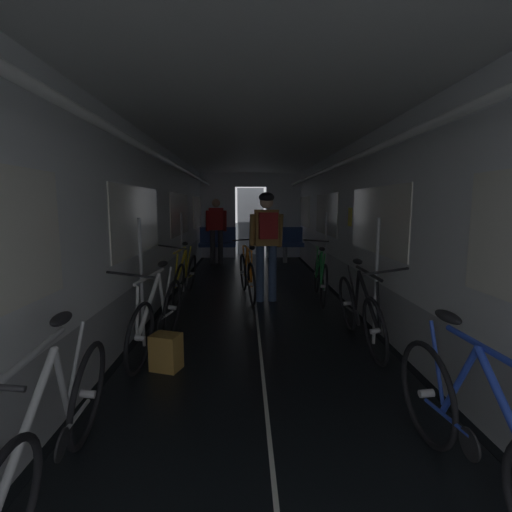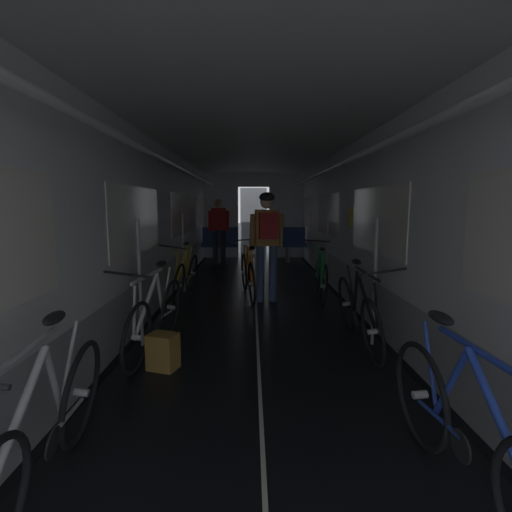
% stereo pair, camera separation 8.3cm
% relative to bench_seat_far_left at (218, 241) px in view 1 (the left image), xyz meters
% --- Properties ---
extents(ground_plane, '(60.00, 60.00, 0.00)m').
position_rel_bench_seat_far_left_xyz_m(ground_plane, '(0.90, -8.07, -0.57)').
color(ground_plane, black).
extents(train_car_shell, '(3.14, 12.34, 2.57)m').
position_rel_bench_seat_far_left_xyz_m(train_car_shell, '(0.90, -4.47, 1.13)').
color(train_car_shell, black).
rests_on(train_car_shell, ground).
extents(bench_seat_far_left, '(0.98, 0.51, 0.95)m').
position_rel_bench_seat_far_left_xyz_m(bench_seat_far_left, '(0.00, 0.00, 0.00)').
color(bench_seat_far_left, gray).
rests_on(bench_seat_far_left, ground).
extents(bench_seat_far_right, '(0.98, 0.51, 0.95)m').
position_rel_bench_seat_far_left_xyz_m(bench_seat_far_right, '(1.80, 0.00, 0.00)').
color(bench_seat_far_right, gray).
rests_on(bench_seat_far_right, ground).
extents(bicycle_black, '(0.44, 1.69, 0.96)m').
position_rel_bench_seat_far_left_xyz_m(bicycle_black, '(2.00, -5.99, -0.19)').
color(bicycle_black, black).
rests_on(bicycle_black, ground).
extents(bicycle_silver, '(0.44, 1.70, 0.96)m').
position_rel_bench_seat_far_left_xyz_m(bicycle_silver, '(-0.23, -8.15, -0.19)').
color(bicycle_silver, black).
rests_on(bicycle_silver, ground).
extents(bicycle_blue, '(0.44, 1.69, 0.94)m').
position_rel_bench_seat_far_left_xyz_m(bicycle_blue, '(1.93, -8.21, -0.18)').
color(bicycle_blue, black).
rests_on(bicycle_blue, ground).
extents(bicycle_white, '(0.46, 1.69, 0.95)m').
position_rel_bench_seat_far_left_xyz_m(bicycle_white, '(-0.17, -6.13, -0.19)').
color(bicycle_white, black).
rests_on(bicycle_white, ground).
extents(bicycle_green, '(0.44, 1.69, 0.94)m').
position_rel_bench_seat_far_left_xyz_m(bicycle_green, '(1.96, -4.03, -0.18)').
color(bicycle_green, black).
rests_on(bicycle_green, ground).
extents(bicycle_yellow, '(0.44, 1.69, 0.96)m').
position_rel_bench_seat_far_left_xyz_m(bicycle_yellow, '(-0.24, -3.88, -0.19)').
color(bicycle_yellow, black).
rests_on(bicycle_yellow, ground).
extents(person_cyclist_aisle, '(0.55, 0.41, 1.73)m').
position_rel_bench_seat_far_left_xyz_m(person_cyclist_aisle, '(1.08, -4.11, 0.50)').
color(person_cyclist_aisle, '#384C75').
rests_on(person_cyclist_aisle, ground).
extents(bicycle_orange_in_aisle, '(0.44, 1.68, 0.94)m').
position_rel_bench_seat_far_left_xyz_m(bicycle_orange_in_aisle, '(0.77, -3.84, -0.18)').
color(bicycle_orange_in_aisle, black).
rests_on(bicycle_orange_in_aisle, ground).
extents(person_standing_near_bench, '(0.53, 0.23, 1.69)m').
position_rel_bench_seat_far_left_xyz_m(person_standing_near_bench, '(0.00, -0.38, 0.41)').
color(person_standing_near_bench, '#2D2D33').
rests_on(person_standing_near_bench, ground).
extents(backpack_on_floor, '(0.31, 0.27, 0.34)m').
position_rel_bench_seat_far_left_xyz_m(backpack_on_floor, '(0.00, -6.57, -0.40)').
color(backpack_on_floor, olive).
rests_on(backpack_on_floor, ground).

